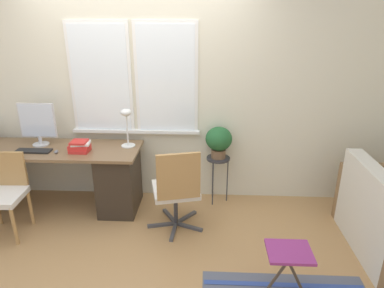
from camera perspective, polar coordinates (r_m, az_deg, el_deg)
The scene contains 13 objects.
ground_plane at distance 3.84m, azimuth -9.44°, elevation -12.98°, with size 14.00×14.00×0.00m, color tan.
wall_back_with_window at distance 3.97m, azimuth -8.53°, elevation 9.50°, with size 9.00×0.12×2.70m.
desk at distance 4.24m, azimuth -22.78°, elevation -4.90°, with size 2.10×0.64×0.73m.
monitor at distance 4.15m, azimuth -24.33°, elevation 3.16°, with size 0.40×0.18×0.48m.
keyboard at distance 4.05m, azimuth -24.92°, elevation -1.05°, with size 0.38×0.12×0.02m.
mouse at distance 3.91m, azimuth -21.69°, elevation -1.20°, with size 0.04×0.06×0.03m.
desk_lamp at distance 3.80m, azimuth -10.85°, elevation 3.93°, with size 0.16×0.16×0.43m.
book_stack at distance 3.85m, azimuth -18.20°, elevation -0.40°, with size 0.23×0.19×0.12m.
desk_chair_wooden at distance 3.94m, azimuth -28.89°, elevation -6.95°, with size 0.42×0.43×0.82m.
office_chair_swivel at distance 3.47m, azimuth -2.61°, elevation -7.50°, with size 0.59×0.58×0.92m.
plant_stand at distance 3.99m, azimuth 4.37°, elevation -3.08°, with size 0.27×0.27×0.56m.
potted_plant at distance 3.88m, azimuth 4.48°, elevation 0.62°, with size 0.30×0.30×0.37m.
folding_stool at distance 2.88m, azimuth 15.85°, elevation -17.47°, with size 0.34×0.29×0.42m.
Camera 1 is at (0.77, -3.10, 2.12)m, focal length 32.00 mm.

